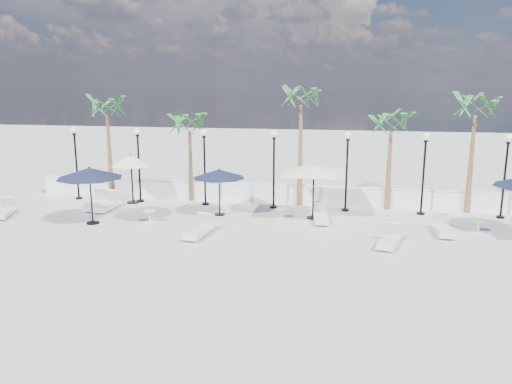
% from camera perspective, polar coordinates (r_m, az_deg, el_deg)
% --- Properties ---
extents(ground, '(100.00, 100.00, 0.00)m').
position_cam_1_polar(ground, '(18.59, -1.03, -6.59)').
color(ground, '#ADADA8').
rests_on(ground, ground).
extents(balustrade, '(26.00, 0.30, 1.01)m').
position_cam_1_polar(balustrade, '(25.59, 2.36, -0.25)').
color(balustrade, white).
rests_on(balustrade, ground).
extents(lamppost_0, '(0.36, 0.36, 3.84)m').
position_cam_1_polar(lamppost_0, '(27.81, -19.92, 4.27)').
color(lamppost_0, black).
rests_on(lamppost_0, ground).
extents(lamppost_1, '(0.36, 0.36, 3.84)m').
position_cam_1_polar(lamppost_1, '(26.21, -13.29, 4.23)').
color(lamppost_1, black).
rests_on(lamppost_1, ground).
extents(lamppost_2, '(0.36, 0.36, 3.84)m').
position_cam_1_polar(lamppost_2, '(25.00, -5.92, 4.12)').
color(lamppost_2, black).
rests_on(lamppost_2, ground).
extents(lamppost_3, '(0.36, 0.36, 3.84)m').
position_cam_1_polar(lamppost_3, '(24.25, 2.06, 3.92)').
color(lamppost_3, black).
rests_on(lamppost_3, ground).
extents(lamppost_4, '(0.36, 0.36, 3.84)m').
position_cam_1_polar(lamppost_4, '(23.98, 10.37, 3.64)').
color(lamppost_4, black).
rests_on(lamppost_4, ground).
extents(lamppost_5, '(0.36, 0.36, 3.84)m').
position_cam_1_polar(lamppost_5, '(24.23, 18.69, 3.28)').
color(lamppost_5, black).
rests_on(lamppost_5, ground).
extents(lamppost_6, '(0.36, 0.36, 3.84)m').
position_cam_1_polar(lamppost_6, '(24.96, 26.67, 2.86)').
color(lamppost_6, black).
rests_on(lamppost_6, ground).
extents(palm_0, '(2.60, 2.60, 5.50)m').
position_cam_1_polar(palm_0, '(27.60, -16.67, 8.70)').
color(palm_0, brown).
rests_on(palm_0, ground).
extents(palm_1, '(2.60, 2.60, 4.70)m').
position_cam_1_polar(palm_1, '(25.92, -7.61, 7.17)').
color(palm_1, brown).
rests_on(palm_1, ground).
extents(palm_2, '(2.60, 2.60, 6.10)m').
position_cam_1_polar(palm_2, '(24.66, 5.19, 10.14)').
color(palm_2, brown).
rests_on(palm_2, ground).
extents(palm_3, '(2.60, 2.60, 4.90)m').
position_cam_1_polar(palm_3, '(24.69, 15.20, 7.06)').
color(palm_3, brown).
rests_on(palm_3, ground).
extents(palm_4, '(2.60, 2.60, 5.70)m').
position_cam_1_polar(palm_4, '(25.19, 23.80, 8.33)').
color(palm_4, brown).
rests_on(palm_4, ground).
extents(lounger_0, '(1.23, 2.00, 0.71)m').
position_cam_1_polar(lounger_0, '(25.82, -26.86, -1.99)').
color(lounger_0, silver).
rests_on(lounger_0, ground).
extents(lounger_1, '(0.74, 2.08, 0.77)m').
position_cam_1_polar(lounger_1, '(25.29, -16.62, -1.39)').
color(lounger_1, silver).
rests_on(lounger_1, ground).
extents(lounger_2, '(1.03, 2.24, 0.81)m').
position_cam_1_polar(lounger_2, '(25.74, -17.76, -1.21)').
color(lounger_2, silver).
rests_on(lounger_2, ground).
extents(lounger_3, '(0.86, 2.04, 0.74)m').
position_cam_1_polar(lounger_3, '(20.22, -6.59, -4.36)').
color(lounger_3, silver).
rests_on(lounger_3, ground).
extents(lounger_4, '(1.07, 1.96, 0.70)m').
position_cam_1_polar(lounger_4, '(19.55, 14.99, -5.33)').
color(lounger_4, silver).
rests_on(lounger_4, ground).
extents(lounger_5, '(0.67, 1.93, 0.72)m').
position_cam_1_polar(lounger_5, '(21.72, 20.61, -3.93)').
color(lounger_5, silver).
rests_on(lounger_5, ground).
extents(lounger_6, '(0.84, 1.95, 0.71)m').
position_cam_1_polar(lounger_6, '(22.36, 7.43, -2.79)').
color(lounger_6, silver).
rests_on(lounger_6, ground).
extents(side_table_0, '(0.56, 0.56, 0.55)m').
position_cam_1_polar(side_table_0, '(22.52, -12.09, -2.61)').
color(side_table_0, silver).
rests_on(side_table_0, ground).
extents(side_table_1, '(0.47, 0.47, 0.46)m').
position_cam_1_polar(side_table_1, '(22.73, 2.84, -2.35)').
color(side_table_1, silver).
rests_on(side_table_1, ground).
extents(side_table_2, '(0.50, 0.50, 0.49)m').
position_cam_1_polar(side_table_2, '(22.55, 24.11, -3.50)').
color(side_table_2, silver).
rests_on(side_table_2, ground).
extents(parasol_navy_left, '(2.88, 2.88, 2.54)m').
position_cam_1_polar(parasol_navy_left, '(22.61, -18.50, 2.04)').
color(parasol_navy_left, black).
rests_on(parasol_navy_left, ground).
extents(parasol_navy_mid, '(2.47, 2.47, 2.22)m').
position_cam_1_polar(parasol_navy_mid, '(23.01, -4.25, 2.07)').
color(parasol_navy_mid, black).
rests_on(parasol_navy_mid, ground).
extents(parasol_cream_sq_a, '(5.37, 5.37, 2.64)m').
position_cam_1_polar(parasol_cream_sq_a, '(22.39, 6.64, 3.02)').
color(parasol_cream_sq_a, black).
rests_on(parasol_cream_sq_a, ground).
extents(parasol_cream_small, '(2.06, 2.06, 2.53)m').
position_cam_1_polar(parasol_cream_small, '(26.10, -14.09, 3.42)').
color(parasol_cream_small, black).
rests_on(parasol_cream_small, ground).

